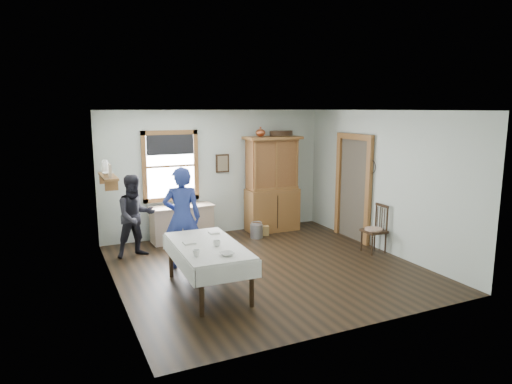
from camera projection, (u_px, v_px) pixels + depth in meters
room at (266, 191)px, 7.71m from camera, size 5.01×5.01×2.70m
window at (170, 162)px, 9.45m from camera, size 1.18×0.07×1.48m
doorway at (353, 185)px, 9.52m from camera, size 0.09×1.14×2.22m
wall_shelf at (108, 175)px, 8.06m from camera, size 0.24×1.00×0.44m
framed_picture at (223, 163)px, 9.93m from camera, size 0.30×0.04×0.40m
rug_beater at (372, 161)px, 8.93m from camera, size 0.01×0.27×0.27m
work_counter at (182, 223)px, 9.49m from camera, size 1.32×0.55×0.75m
china_hutch at (272, 184)px, 10.20m from camera, size 1.26×0.62×2.13m
dining_table at (208, 268)px, 6.88m from camera, size 1.01×1.85×0.73m
spindle_chair at (374, 229)px, 8.71m from camera, size 0.43×0.43×0.93m
pail at (256, 231)px, 9.75m from camera, size 0.31×0.31×0.29m
wicker_basket at (260, 230)px, 9.99m from camera, size 0.42×0.35×0.21m
woman_blue at (182, 221)px, 7.84m from camera, size 0.68×0.54×1.63m
figure_dark at (136, 219)px, 8.43m from camera, size 0.77×0.65×1.43m
table_cup_a at (217, 243)px, 6.70m from camera, size 0.13×0.13×0.09m
table_cup_b at (196, 253)px, 6.24m from camera, size 0.11×0.11×0.10m
table_bowl at (227, 254)px, 6.29m from camera, size 0.24×0.24×0.05m
counter_book at (170, 206)px, 9.33m from camera, size 0.21×0.26×0.02m
counter_bowl at (181, 204)px, 9.43m from camera, size 0.25×0.25×0.06m
shelf_bowl at (108, 173)px, 8.07m from camera, size 0.22×0.22×0.05m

